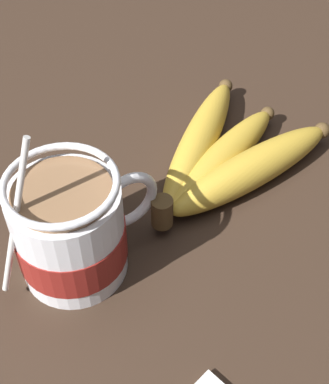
# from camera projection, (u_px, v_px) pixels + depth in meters

# --- Properties ---
(table) EXTENTS (1.10, 1.10, 0.03)m
(table) POSITION_uv_depth(u_px,v_px,m) (111.00, 278.00, 0.48)
(table) COLOR #332319
(table) RESTS_ON ground
(coffee_mug) EXTENTS (0.15, 0.09, 0.16)m
(coffee_mug) POSITION_uv_depth(u_px,v_px,m) (71.00, 231.00, 0.44)
(coffee_mug) COLOR silver
(coffee_mug) RESTS_ON table
(banana_bunch) EXTENTS (0.23, 0.16, 0.04)m
(banana_bunch) POSITION_uv_depth(u_px,v_px,m) (225.00, 156.00, 0.54)
(banana_bunch) COLOR #4C381E
(banana_bunch) RESTS_ON table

